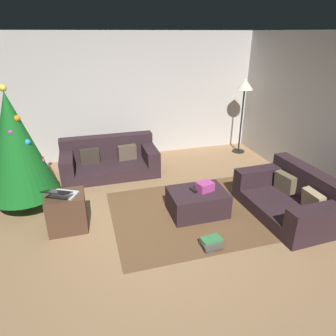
# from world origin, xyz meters

# --- Properties ---
(ground_plane) EXTENTS (6.40, 6.40, 0.00)m
(ground_plane) POSITION_xyz_m (0.00, 0.00, 0.00)
(ground_plane) COLOR #93704C
(rear_partition) EXTENTS (6.40, 0.12, 2.60)m
(rear_partition) POSITION_xyz_m (0.00, 3.14, 1.30)
(rear_partition) COLOR #BCB7B2
(rear_partition) RESTS_ON ground_plane
(couch_left) EXTENTS (1.82, 0.90, 0.69)m
(couch_left) POSITION_xyz_m (-0.28, 2.25, 0.26)
(couch_left) COLOR #2D1E23
(couch_left) RESTS_ON ground_plane
(couch_right) EXTENTS (1.06, 1.58, 0.68)m
(couch_right) POSITION_xyz_m (2.26, -0.03, 0.26)
(couch_right) COLOR #2D1E23
(couch_right) RESTS_ON ground_plane
(ottoman) EXTENTS (0.85, 0.62, 0.38)m
(ottoman) POSITION_xyz_m (0.85, 0.38, 0.19)
(ottoman) COLOR #2D1E23
(ottoman) RESTS_ON ground_plane
(gift_box) EXTENTS (0.27, 0.24, 0.13)m
(gift_box) POSITION_xyz_m (0.96, 0.38, 0.44)
(gift_box) COLOR #B23F8C
(gift_box) RESTS_ON ottoman
(tv_remote) EXTENTS (0.09, 0.17, 0.02)m
(tv_remote) POSITION_xyz_m (0.79, 0.41, 0.39)
(tv_remote) COLOR black
(tv_remote) RESTS_ON ottoman
(christmas_tree) EXTENTS (1.02, 1.02, 1.93)m
(christmas_tree) POSITION_xyz_m (-1.69, 1.28, 1.05)
(christmas_tree) COLOR brown
(christmas_tree) RESTS_ON ground_plane
(side_table) EXTENTS (0.52, 0.44, 0.54)m
(side_table) POSITION_xyz_m (-1.06, 0.50, 0.27)
(side_table) COLOR #4C3323
(side_table) RESTS_ON ground_plane
(laptop) EXTENTS (0.47, 0.49, 0.17)m
(laptop) POSITION_xyz_m (-1.08, 0.45, 0.60)
(laptop) COLOR silver
(laptop) RESTS_ON side_table
(book_stack) EXTENTS (0.30, 0.28, 0.12)m
(book_stack) POSITION_xyz_m (0.74, -0.44, 0.06)
(book_stack) COLOR #2D5193
(book_stack) RESTS_ON ground_plane
(corner_lamp) EXTENTS (0.36, 0.36, 1.67)m
(corner_lamp) POSITION_xyz_m (2.73, 2.57, 1.43)
(corner_lamp) COLOR black
(corner_lamp) RESTS_ON ground_plane
(area_rug) EXTENTS (2.60, 2.00, 0.01)m
(area_rug) POSITION_xyz_m (0.85, 0.38, 0.00)
(area_rug) COLOR brown
(area_rug) RESTS_ON ground_plane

